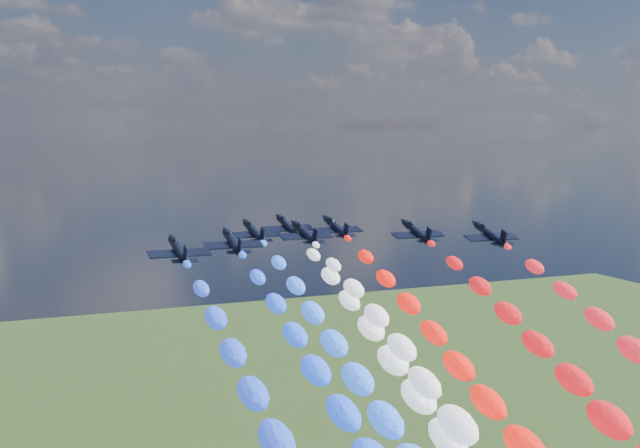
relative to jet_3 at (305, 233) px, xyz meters
name	(u,v)px	position (x,y,z in m)	size (l,w,h in m)	color
jet_0	(178,250)	(-25.59, -11.91, 0.00)	(9.56, 12.82, 2.82)	black
jet_1	(232,242)	(-15.24, -6.25, 0.00)	(9.56, 12.82, 2.82)	black
jet_2	(254,232)	(-7.63, 5.50, 0.00)	(9.56, 12.82, 2.82)	black
jet_3	(305,233)	(0.00, 0.00, 0.00)	(9.56, 12.82, 2.82)	black
jet_4	(287,226)	(1.10, 11.65, 0.00)	(9.56, 12.82, 2.82)	black
trail_4	(433,436)	(1.10, -43.92, -22.42)	(5.53, 106.18, 47.54)	white
jet_5	(336,227)	(8.66, 5.85, 0.00)	(9.56, 12.82, 2.82)	black
trail_5	(506,442)	(8.66, -49.72, -22.42)	(5.53, 106.18, 47.54)	#FB160B
jet_6	(417,232)	(19.18, -6.16, 0.00)	(9.56, 12.82, 2.82)	black
jet_7	(490,234)	(29.28, -14.31, 0.00)	(9.56, 12.82, 2.82)	black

